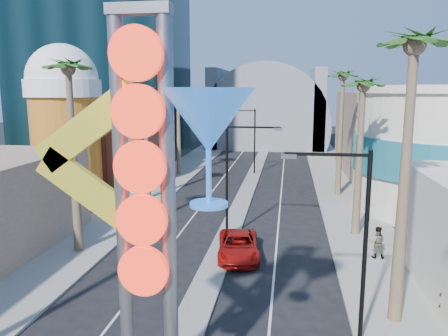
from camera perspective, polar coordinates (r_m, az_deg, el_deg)
sidewalk_west at (r=47.11m, az=-8.53°, el=-2.43°), size 5.00×100.00×0.15m
sidewalk_east at (r=45.42m, az=15.10°, el=-3.15°), size 5.00×100.00×0.15m
median at (r=48.20m, az=3.40°, el=-2.05°), size 1.60×84.00×0.15m
brick_filler_west at (r=51.45m, az=-14.61°, el=2.85°), size 10.00×10.00×8.00m
filler_east at (r=58.40m, az=20.26°, el=4.37°), size 10.00×20.00×10.00m
beer_mug at (r=44.36m, az=-20.08°, el=6.44°), size 7.00×7.00×14.50m
canopy at (r=81.26m, az=5.60°, el=5.90°), size 22.00×16.00×22.00m
neon_sign at (r=12.69m, az=-6.85°, el=-3.24°), size 6.53×2.60×12.55m
streetlight_0 at (r=29.65m, az=1.43°, el=-0.27°), size 3.79×0.25×8.00m
streetlight_1 at (r=53.41m, az=3.45°, el=4.36°), size 3.79×0.25×8.00m
streetlight_2 at (r=17.97m, az=16.57°, el=-7.78°), size 3.45×0.25×8.00m
palm_1 at (r=28.19m, az=-19.61°, el=10.77°), size 2.40×2.40×12.70m
palm_2 at (r=41.10m, az=-10.25°, el=8.93°), size 2.40×2.40×11.20m
palm_3 at (r=52.61m, az=-6.03°, el=9.26°), size 2.40×2.40×11.20m
palm_5 at (r=19.59m, az=23.48°, el=12.36°), size 2.40×2.40×13.20m
palm_6 at (r=31.32m, az=17.69°, el=9.12°), size 2.40×2.40×11.70m
palm_7 at (r=43.22m, az=15.24°, el=10.57°), size 2.40×2.40×12.70m
red_pickup at (r=27.43m, az=1.88°, el=-10.10°), size 3.13×5.62×1.49m
pedestrian_a at (r=22.55m, az=26.99°, el=-15.22°), size 0.62×0.41×1.68m
pedestrian_b at (r=28.41m, az=19.36°, el=-9.13°), size 1.02×0.83×1.97m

